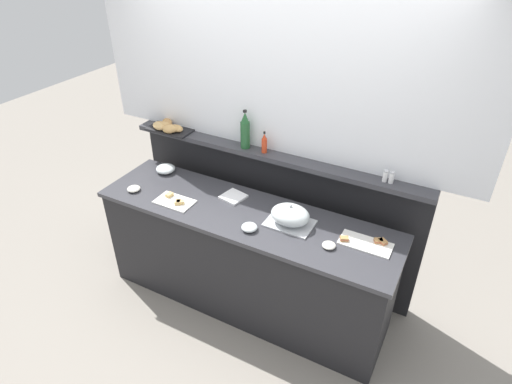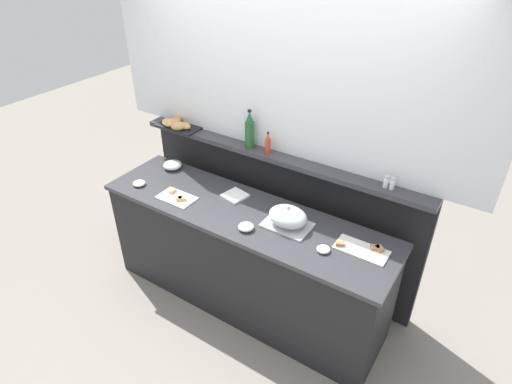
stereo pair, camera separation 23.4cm
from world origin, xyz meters
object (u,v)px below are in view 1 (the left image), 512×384
object	(u,v)px
sandwich_platter_front	(175,201)
serving_cloche	(290,216)
condiment_bowl_teal	(329,245)
condiment_bowl_cream	(134,189)
glass_bowl_large	(166,169)
wine_bottle_green	(245,131)
bread_basket	(167,127)
napkin_stack	(233,197)
pepper_shaker	(392,178)
salt_shaker	(385,176)
hot_sauce_bottle	(264,143)
sandwich_platter_rear	(366,243)
glass_bowl_medium	(249,227)

from	to	relation	value
sandwich_platter_front	serving_cloche	xyz separation A→B (m)	(0.90, 0.17, 0.06)
condiment_bowl_teal	condiment_bowl_cream	xyz separation A→B (m)	(-1.63, -0.07, 0.00)
sandwich_platter_front	condiment_bowl_teal	xyz separation A→B (m)	(1.24, 0.05, 0.01)
glass_bowl_large	condiment_bowl_cream	xyz separation A→B (m)	(-0.04, -0.36, -0.01)
wine_bottle_green	bread_basket	bearing A→B (deg)	-177.12
napkin_stack	pepper_shaker	world-z (taller)	pepper_shaker
condiment_bowl_teal	sandwich_platter_front	bearing A→B (deg)	-177.55
sandwich_platter_front	glass_bowl_large	world-z (taller)	glass_bowl_large
glass_bowl_large	pepper_shaker	distance (m)	1.87
serving_cloche	bread_basket	bearing A→B (deg)	165.34
condiment_bowl_cream	condiment_bowl_teal	bearing A→B (deg)	2.63
condiment_bowl_teal	napkin_stack	xyz separation A→B (m)	(-0.87, 0.22, -0.01)
serving_cloche	pepper_shaker	xyz separation A→B (m)	(0.58, 0.39, 0.28)
sandwich_platter_front	pepper_shaker	world-z (taller)	pepper_shaker
salt_shaker	pepper_shaker	bearing A→B (deg)	0.00
sandwich_platter_front	salt_shaker	distance (m)	1.57
glass_bowl_large	hot_sauce_bottle	distance (m)	0.94
sandwich_platter_front	serving_cloche	size ratio (longest dim) A/B	0.89
glass_bowl_large	napkin_stack	bearing A→B (deg)	-5.58
pepper_shaker	bread_basket	size ratio (longest dim) A/B	0.22
condiment_bowl_cream	salt_shaker	size ratio (longest dim) A/B	1.20
sandwich_platter_rear	wine_bottle_green	bearing A→B (deg)	162.93
pepper_shaker	sandwich_platter_front	bearing A→B (deg)	-159.47
sandwich_platter_front	wine_bottle_green	bearing A→B (deg)	59.73
sandwich_platter_rear	condiment_bowl_cream	xyz separation A→B (m)	(-1.84, -0.23, 0.01)
sandwich_platter_front	wine_bottle_green	xyz separation A→B (m)	(0.32, 0.55, 0.44)
sandwich_platter_rear	napkin_stack	xyz separation A→B (m)	(-1.08, 0.07, -0.00)
serving_cloche	salt_shaker	size ratio (longest dim) A/B	3.91
wine_bottle_green	serving_cloche	bearing A→B (deg)	-33.60
napkin_stack	salt_shaker	bearing A→B (deg)	14.92
wine_bottle_green	salt_shaker	size ratio (longest dim) A/B	3.63
wine_bottle_green	hot_sauce_bottle	world-z (taller)	wine_bottle_green
salt_shaker	wine_bottle_green	bearing A→B (deg)	-179.82
pepper_shaker	condiment_bowl_cream	bearing A→B (deg)	-162.89
glass_bowl_medium	napkin_stack	bearing A→B (deg)	135.90
sandwich_platter_front	salt_shaker	bearing A→B (deg)	21.11
serving_cloche	bread_basket	xyz separation A→B (m)	(-1.33, 0.35, 0.27)
sandwich_platter_front	hot_sauce_bottle	xyz separation A→B (m)	(0.49, 0.55, 0.37)
bread_basket	napkin_stack	bearing A→B (deg)	-17.10
condiment_bowl_teal	wine_bottle_green	distance (m)	1.13
sandwich_platter_front	glass_bowl_medium	world-z (taller)	glass_bowl_medium
serving_cloche	hot_sauce_bottle	world-z (taller)	hot_sauce_bottle
wine_bottle_green	pepper_shaker	bearing A→B (deg)	0.18
sandwich_platter_rear	napkin_stack	world-z (taller)	sandwich_platter_rear
sandwich_platter_rear	condiment_bowl_teal	xyz separation A→B (m)	(-0.21, -0.15, 0.01)
sandwich_platter_rear	wine_bottle_green	xyz separation A→B (m)	(-1.13, 0.35, 0.44)
hot_sauce_bottle	bread_basket	bearing A→B (deg)	-177.92
pepper_shaker	sandwich_platter_rear	bearing A→B (deg)	-94.78
serving_cloche	salt_shaker	bearing A→B (deg)	35.95
sandwich_platter_front	condiment_bowl_cream	world-z (taller)	same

